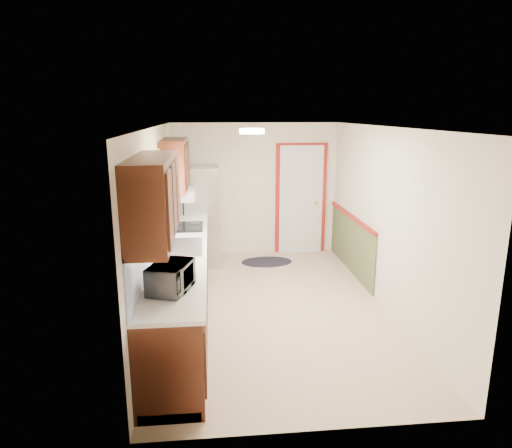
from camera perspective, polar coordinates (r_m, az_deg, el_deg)
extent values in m
cube|color=beige|center=(6.31, 2.13, -10.31)|extent=(3.20, 5.20, 0.12)
cube|color=white|center=(5.77, 2.34, 12.02)|extent=(3.20, 5.20, 0.12)
cube|color=white|center=(8.36, -0.14, 4.32)|extent=(3.20, 0.10, 2.40)
cube|color=white|center=(3.58, 7.83, -8.98)|extent=(3.20, 0.10, 2.40)
cube|color=white|center=(5.91, -12.32, -0.01)|extent=(0.10, 5.20, 2.40)
cube|color=white|center=(6.31, 15.85, 0.65)|extent=(0.10, 5.20, 2.40)
cube|color=#3D190D|center=(5.82, -9.31, -7.83)|extent=(0.60, 4.00, 0.90)
cube|color=white|center=(5.67, -9.34, -3.40)|extent=(0.63, 4.00, 0.04)
cube|color=#6185ED|center=(5.62, -12.54, -0.58)|extent=(0.02, 4.00, 0.55)
cube|color=#3D190D|center=(4.21, -12.75, 3.13)|extent=(0.35, 1.40, 0.75)
cube|color=#3D190D|center=(6.87, -10.13, 7.30)|extent=(0.35, 1.20, 0.75)
cube|color=white|center=(5.63, -12.61, 3.66)|extent=(0.02, 1.00, 0.90)
cube|color=#BF3A23|center=(5.58, -12.34, 7.22)|extent=(0.05, 1.12, 0.24)
cube|color=#B7B7BC|center=(5.76, -9.34, -2.87)|extent=(0.52, 0.82, 0.02)
cube|color=white|center=(6.98, -9.54, 3.68)|extent=(0.45, 0.60, 0.15)
cube|color=maroon|center=(8.49, 5.60, 3.03)|extent=(0.94, 0.05, 2.08)
cube|color=white|center=(8.47, 5.64, 3.00)|extent=(0.80, 0.04, 2.00)
cube|color=#4C5831|center=(7.72, 11.78, -2.49)|extent=(0.02, 2.30, 0.90)
cube|color=maroon|center=(7.60, 11.86, 0.91)|extent=(0.04, 2.30, 0.06)
cylinder|color=#FFD88C|center=(5.53, -0.50, 11.54)|extent=(0.30, 0.30, 0.06)
imported|color=white|center=(4.36, -10.63, -6.20)|extent=(0.40, 0.54, 0.33)
cube|color=#B7B7BC|center=(7.89, -7.17, 1.04)|extent=(0.73, 0.69, 1.70)
cylinder|color=black|center=(7.56, -8.99, -0.25)|extent=(0.02, 0.02, 1.19)
ellipsoid|color=black|center=(8.09, 1.35, -4.74)|extent=(0.91, 0.60, 0.01)
cube|color=black|center=(6.74, -8.84, -0.34)|extent=(0.51, 0.62, 0.02)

